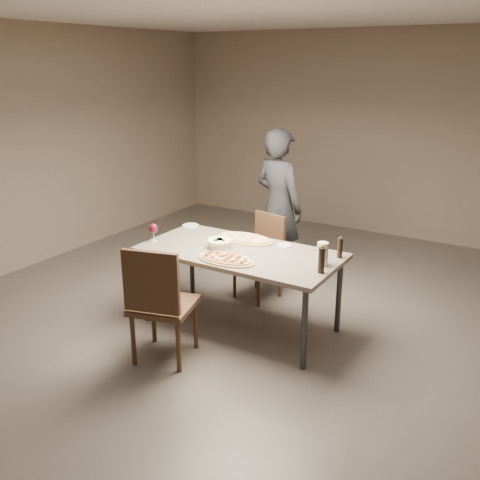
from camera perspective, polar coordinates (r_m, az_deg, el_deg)
The scene contains 14 objects.
room at distance 4.62m, azimuth 0.00°, elevation 6.48°, with size 7.00×7.00×7.00m.
dining_table at distance 4.82m, azimuth 0.00°, elevation -1.77°, with size 1.80×0.90×0.75m.
zucchini_pizza at distance 4.56m, azimuth -1.50°, elevation -2.01°, with size 0.54×0.30×0.05m.
ham_pizza at distance 5.08m, azimuth 0.57°, elevation 0.16°, with size 0.57×0.32×0.04m.
bread_basket at distance 4.87m, azimuth -2.21°, elevation -0.25°, with size 0.23×0.23×0.08m.
oil_dish at distance 4.92m, azimuth 4.76°, elevation -0.60°, with size 0.13×0.13×0.02m.
pepper_mill_left at distance 4.31m, azimuth 8.67°, elevation -2.10°, with size 0.06×0.06×0.23m.
pepper_mill_right at distance 4.68m, azimuth 10.62°, elevation -0.79°, with size 0.05×0.05×0.20m.
carafe at distance 4.49m, azimuth 8.80°, elevation -1.46°, with size 0.09×0.09×0.20m.
wine_glass at distance 5.07m, azimuth -9.22°, elevation 1.18°, with size 0.08×0.08×0.18m.
side_plate at distance 5.54m, azimuth -5.30°, elevation 1.56°, with size 0.17×0.17×0.01m.
chair_near at distance 4.33m, azimuth -8.67°, elevation -6.24°, with size 0.59×0.59×1.01m.
chair_far at distance 5.56m, azimuth 2.47°, elevation -1.20°, with size 0.49×0.49×0.87m.
diner at distance 5.88m, azimuth 4.14°, elevation 3.59°, with size 0.62×0.41×1.71m, color black.
Camera 1 is at (2.35, -3.86, 2.37)m, focal length 40.00 mm.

